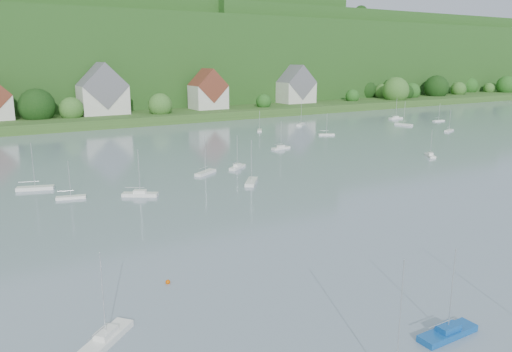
{
  "coord_description": "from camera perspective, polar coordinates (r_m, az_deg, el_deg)",
  "views": [
    {
      "loc": [
        -41.32,
        8.53,
        22.41
      ],
      "look_at": [
        -0.82,
        75.0,
        4.0
      ],
      "focal_mm": 35.13,
      "sensor_mm": 36.0,
      "label": 1
    }
  ],
  "objects": [
    {
      "name": "near_sailboat_1",
      "position": [
        45.97,
        21.0,
        -16.23
      ],
      "size": [
        5.7,
        1.64,
        7.68
      ],
      "rotation": [
        0.0,
        0.0,
        -0.01
      ],
      "color": "#114A95",
      "rests_on": "ground"
    },
    {
      "name": "village_building_2",
      "position": [
        185.75,
        -17.06,
        8.99
      ],
      "size": [
        16.0,
        11.44,
        18.0
      ],
      "color": "beige",
      "rests_on": "far_shore_strip"
    },
    {
      "name": "mooring_buoy_3",
      "position": [
        52.97,
        -10.0,
        -11.94
      ],
      "size": [
        0.5,
        0.5,
        0.5
      ],
      "primitive_type": "sphere",
      "color": "#CD4C00",
      "rests_on": "ground"
    },
    {
      "name": "near_sailboat_6",
      "position": [
        44.15,
        -16.7,
        -17.17
      ],
      "size": [
        5.34,
        4.95,
        7.69
      ],
      "rotation": [
        0.0,
        0.0,
        0.72
      ],
      "color": "white",
      "rests_on": "ground"
    },
    {
      "name": "village_building_3",
      "position": [
        197.78,
        -5.48,
        9.49
      ],
      "size": [
        13.0,
        10.4,
        15.5
      ],
      "color": "beige",
      "rests_on": "far_shore_strip"
    },
    {
      "name": "village_building_4",
      "position": [
        224.37,
        4.6,
        9.99
      ],
      "size": [
        15.0,
        10.4,
        16.5
      ],
      "color": "beige",
      "rests_on": "far_shore_strip"
    },
    {
      "name": "far_shore_strip",
      "position": [
        196.99,
        -19.19,
        6.48
      ],
      "size": [
        600.0,
        60.0,
        3.0
      ],
      "primitive_type": "cube",
      "color": "#315720",
      "rests_on": "ground"
    },
    {
      "name": "forested_ridge",
      "position": [
        263.37,
        -22.8,
        12.41
      ],
      "size": [
        620.0,
        181.22,
        69.89
      ],
      "color": "#1A4114",
      "rests_on": "ground"
    },
    {
      "name": "far_sailboat_cluster",
      "position": [
        122.16,
        -4.69,
        2.87
      ],
      "size": [
        192.57,
        70.31,
        8.71
      ],
      "color": "white",
      "rests_on": "ground"
    }
  ]
}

